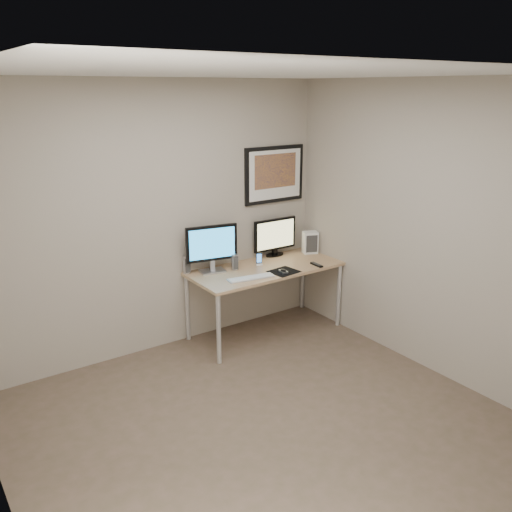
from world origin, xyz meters
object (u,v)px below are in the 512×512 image
Objects in this scene: speaker_left at (186,265)px; keyboard at (251,278)px; speaker_right at (235,262)px; fan_unit at (310,242)px; monitor_large at (212,247)px; monitor_tv at (275,236)px; desk at (265,273)px; phone_dock at (259,259)px; framed_art at (274,174)px.

speaker_left is 0.67m from keyboard.
speaker_right is 1.01m from fan_unit.
monitor_large reaches higher than monitor_tv.
monitor_tv is (0.32, 0.28, 0.29)m from desk.
phone_dock reaches higher than keyboard.
speaker_left is at bearing -178.59° from framed_art.
keyboard is at bearing -147.92° from desk.
desk is 3.00× the size of monitor_tv.
speaker_left reaches higher than desk.
monitor_large reaches higher than keyboard.
speaker_left is (-0.23, 0.12, -0.18)m from monitor_large.
phone_dock is at bearing -10.79° from speaker_left.
monitor_large is 0.56m from phone_dock.
framed_art is 0.92m from phone_dock.
speaker_left is (-1.10, -0.03, -0.80)m from framed_art.
monitor_tv is (0.85, 0.09, -0.04)m from monitor_large.
phone_dock is at bearing 93.25° from desk.
desk is at bearing -8.84° from monitor_large.
desk is at bearing -136.54° from framed_art.
desk is 9.02× the size of speaker_left.
speaker_right reaches higher than keyboard.
monitor_large is 0.31m from speaker_left.
framed_art is (0.35, 0.33, 0.96)m from desk.
phone_dock is at bearing 53.42° from keyboard.
phone_dock is 0.55× the size of fan_unit.
speaker_right reaches higher than phone_dock.
speaker_left is (-0.75, 0.30, 0.15)m from desk.
speaker_right is (-0.30, 0.12, 0.15)m from desk.
framed_art is 1.23m from keyboard.
speaker_right reaches higher than desk.
speaker_right is 0.33m from keyboard.
framed_art is 1.08m from monitor_large.
speaker_left is 1.07× the size of speaker_right.
speaker_right is (-0.63, -0.16, -0.14)m from monitor_tv.
keyboard is at bearing -142.50° from monitor_tv.
framed_art reaches higher than keyboard.
keyboard is 1.08m from fan_unit.
monitor_large is 3.17× the size of speaker_right.
framed_art is 4.23× the size of speaker_left.
speaker_right is 0.30m from phone_dock.
speaker_left reaches higher than speaker_right.
monitor_large is at bearing 172.53° from speaker_right.
phone_dock is 0.29× the size of keyboard.
speaker_left is 0.37× the size of keyboard.
phone_dock is 0.44m from keyboard.
speaker_right is at bearing -18.13° from speaker_left.
monitor_tv is 0.40m from phone_dock.
speaker_left is at bearing 164.05° from monitor_large.
speaker_left reaches higher than keyboard.
speaker_right is 0.35× the size of keyboard.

